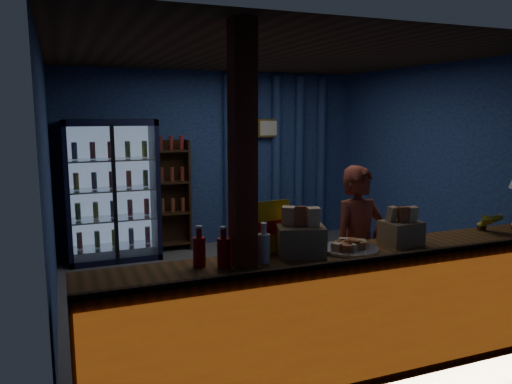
# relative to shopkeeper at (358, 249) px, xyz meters

# --- Properties ---
(ground) EXTENTS (4.60, 4.60, 0.00)m
(ground) POSITION_rel_shopkeeper_xyz_m (-0.29, 1.30, -0.76)
(ground) COLOR #515154
(ground) RESTS_ON ground
(room_walls) EXTENTS (4.60, 4.60, 4.60)m
(room_walls) POSITION_rel_shopkeeper_xyz_m (-0.29, 1.30, 0.81)
(room_walls) COLOR navy
(room_walls) RESTS_ON ground
(counter) EXTENTS (4.40, 0.57, 0.99)m
(counter) POSITION_rel_shopkeeper_xyz_m (-0.29, -0.61, -0.29)
(counter) COLOR brown
(counter) RESTS_ON ground
(support_post) EXTENTS (0.16, 0.16, 2.60)m
(support_post) POSITION_rel_shopkeeper_xyz_m (-1.34, -0.60, 0.54)
(support_post) COLOR maroon
(support_post) RESTS_ON ground
(beverage_cooler) EXTENTS (1.20, 0.62, 1.90)m
(beverage_cooler) POSITION_rel_shopkeeper_xyz_m (-1.84, 3.21, 0.17)
(beverage_cooler) COLOR black
(beverage_cooler) RESTS_ON ground
(bottle_shelf) EXTENTS (0.50, 0.28, 1.60)m
(bottle_shelf) POSITION_rel_shopkeeper_xyz_m (-0.99, 3.35, 0.03)
(bottle_shelf) COLOR #372211
(bottle_shelf) RESTS_ON ground
(curtain_folds) EXTENTS (1.74, 0.14, 2.50)m
(curtain_folds) POSITION_rel_shopkeeper_xyz_m (0.71, 3.44, 0.54)
(curtain_folds) COLOR navy
(curtain_folds) RESTS_ON room_walls
(framed_picture) EXTENTS (0.36, 0.04, 0.28)m
(framed_picture) POSITION_rel_shopkeeper_xyz_m (0.56, 3.39, 0.99)
(framed_picture) COLOR gold
(framed_picture) RESTS_ON room_walls
(shopkeeper) EXTENTS (0.60, 0.43, 1.53)m
(shopkeeper) POSITION_rel_shopkeeper_xyz_m (0.00, 0.00, 0.00)
(shopkeeper) COLOR maroon
(shopkeeper) RESTS_ON ground
(green_chair) EXTENTS (0.86, 0.86, 0.57)m
(green_chair) POSITION_rel_shopkeeper_xyz_m (0.63, 2.69, -0.48)
(green_chair) COLOR #5BB777
(green_chair) RESTS_ON ground
(side_table) EXTENTS (0.62, 0.55, 0.56)m
(side_table) POSITION_rel_shopkeeper_xyz_m (0.17, 2.78, -0.53)
(side_table) COLOR #372211
(side_table) RESTS_ON ground
(yellow_sign) EXTENTS (0.50, 0.17, 0.39)m
(yellow_sign) POSITION_rel_shopkeeper_xyz_m (-1.10, -0.38, 0.38)
(yellow_sign) COLOR yellow
(yellow_sign) RESTS_ON counter
(soda_bottles) EXTENTS (0.53, 0.17, 0.29)m
(soda_bottles) POSITION_rel_shopkeeper_xyz_m (-1.41, -0.56, 0.30)
(soda_bottles) COLOR #AB0B0D
(soda_bottles) RESTS_ON counter
(snack_box_left) EXTENTS (0.41, 0.37, 0.37)m
(snack_box_left) POSITION_rel_shopkeeper_xyz_m (-0.86, -0.53, 0.32)
(snack_box_left) COLOR #966A48
(snack_box_left) RESTS_ON counter
(snack_box_centre) EXTENTS (0.30, 0.26, 0.31)m
(snack_box_centre) POSITION_rel_shopkeeper_xyz_m (0.03, -0.56, 0.30)
(snack_box_centre) COLOR #966A48
(snack_box_centre) RESTS_ON counter
(pastry_tray) EXTENTS (0.45, 0.45, 0.07)m
(pastry_tray) POSITION_rel_shopkeeper_xyz_m (-0.45, -0.56, 0.21)
(pastry_tray) COLOR silver
(pastry_tray) RESTS_ON counter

